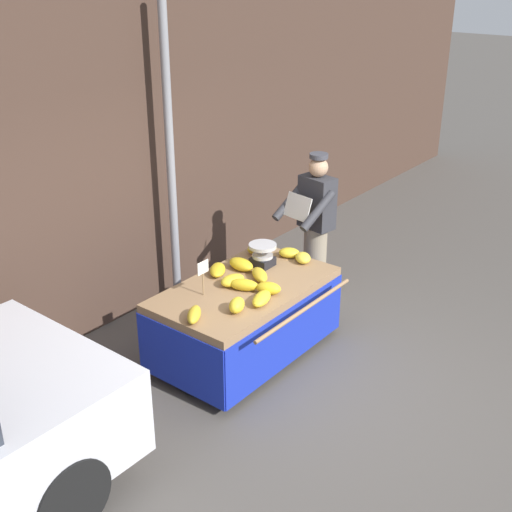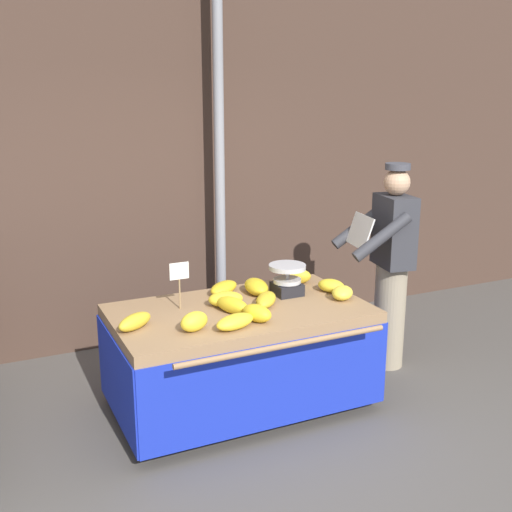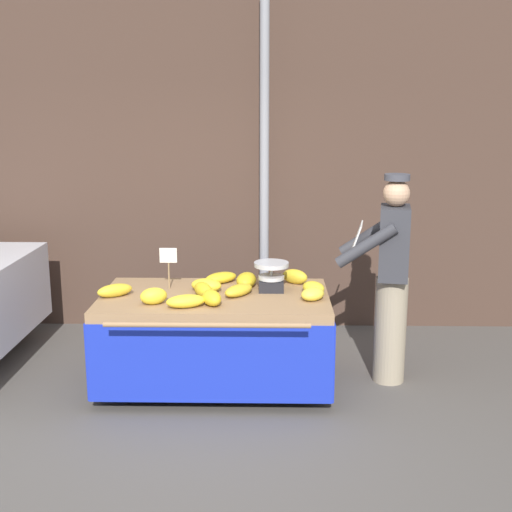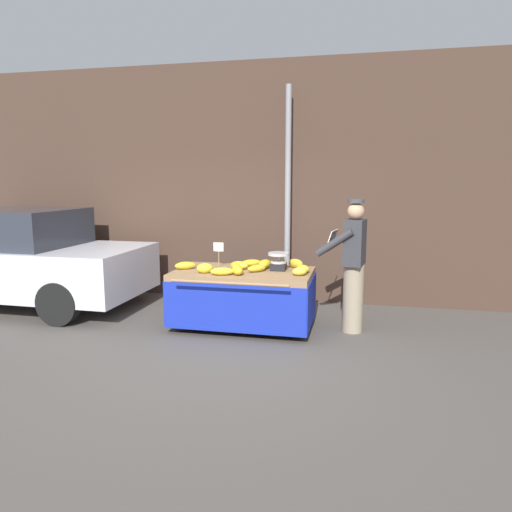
% 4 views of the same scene
% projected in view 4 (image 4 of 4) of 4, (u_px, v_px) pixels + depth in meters
% --- Properties ---
extents(ground_plane, '(60.00, 60.00, 0.00)m').
position_uv_depth(ground_plane, '(219.00, 353.00, 5.39)').
color(ground_plane, '#514C47').
extents(back_wall, '(16.00, 0.24, 3.79)m').
position_uv_depth(back_wall, '(265.00, 183.00, 7.65)').
color(back_wall, '#473328').
rests_on(back_wall, ground).
extents(street_pole, '(0.09, 0.09, 3.35)m').
position_uv_depth(street_pole, '(288.00, 198.00, 7.24)').
color(street_pole, gray).
rests_on(street_pole, ground).
extents(banana_cart, '(1.83, 1.24, 0.77)m').
position_uv_depth(banana_cart, '(243.00, 286.00, 6.25)').
color(banana_cart, '#93704C').
rests_on(banana_cart, ground).
extents(weighing_scale, '(0.28, 0.28, 0.23)m').
position_uv_depth(weighing_scale, '(279.00, 261.00, 6.23)').
color(weighing_scale, black).
rests_on(weighing_scale, banana_cart).
extents(price_sign, '(0.14, 0.01, 0.34)m').
position_uv_depth(price_sign, '(219.00, 249.00, 6.42)').
color(price_sign, '#997A51').
rests_on(price_sign, banana_cart).
extents(banana_bunch_0, '(0.22, 0.30, 0.11)m').
position_uv_depth(banana_bunch_0, '(236.00, 267.00, 6.17)').
color(banana_bunch_0, gold).
rests_on(banana_bunch_0, banana_cart).
extents(banana_bunch_1, '(0.21, 0.27, 0.12)m').
position_uv_depth(banana_bunch_1, '(238.00, 270.00, 5.93)').
color(banana_bunch_1, gold).
rests_on(banana_bunch_1, banana_cart).
extents(banana_bunch_2, '(0.25, 0.22, 0.12)m').
position_uv_depth(banana_bunch_2, '(296.00, 263.00, 6.40)').
color(banana_bunch_2, gold).
rests_on(banana_bunch_2, banana_cart).
extents(banana_bunch_3, '(0.25, 0.25, 0.10)m').
position_uv_depth(banana_bunch_3, '(300.00, 271.00, 5.90)').
color(banana_bunch_3, yellow).
rests_on(banana_bunch_3, banana_cart).
extents(banana_bunch_4, '(0.24, 0.20, 0.13)m').
position_uv_depth(banana_bunch_4, '(205.00, 268.00, 6.04)').
color(banana_bunch_4, yellow).
rests_on(banana_bunch_4, banana_cart).
extents(banana_bunch_5, '(0.24, 0.26, 0.10)m').
position_uv_depth(banana_bunch_5, '(303.00, 269.00, 6.08)').
color(banana_bunch_5, yellow).
rests_on(banana_bunch_5, banana_cart).
extents(banana_bunch_6, '(0.28, 0.21, 0.11)m').
position_uv_depth(banana_bunch_6, '(239.00, 265.00, 6.30)').
color(banana_bunch_6, yellow).
rests_on(banana_bunch_6, banana_cart).
extents(banana_bunch_7, '(0.33, 0.29, 0.09)m').
position_uv_depth(banana_bunch_7, '(251.00, 263.00, 6.55)').
color(banana_bunch_7, gold).
rests_on(banana_bunch_7, banana_cart).
extents(banana_bunch_8, '(0.28, 0.31, 0.09)m').
position_uv_depth(banana_bunch_8, '(257.00, 268.00, 6.13)').
color(banana_bunch_8, gold).
rests_on(banana_bunch_8, banana_cart).
extents(banana_bunch_9, '(0.30, 0.25, 0.10)m').
position_uv_depth(banana_bunch_9, '(185.00, 265.00, 6.30)').
color(banana_bunch_9, gold).
rests_on(banana_bunch_9, banana_cart).
extents(banana_bunch_10, '(0.19, 0.30, 0.12)m').
position_uv_depth(banana_bunch_10, '(265.00, 264.00, 6.39)').
color(banana_bunch_10, gold).
rests_on(banana_bunch_10, banana_cart).
extents(banana_bunch_11, '(0.32, 0.22, 0.10)m').
position_uv_depth(banana_bunch_11, '(222.00, 271.00, 5.91)').
color(banana_bunch_11, yellow).
rests_on(banana_bunch_11, banana_cart).
extents(vendor_person, '(0.63, 0.58, 1.71)m').
position_uv_depth(vendor_person, '(353.00, 265.00, 6.03)').
color(vendor_person, gray).
rests_on(vendor_person, ground).
extents(parked_car, '(3.91, 1.77, 1.51)m').
position_uv_depth(parked_car, '(18.00, 258.00, 7.34)').
color(parked_car, silver).
rests_on(parked_car, ground).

